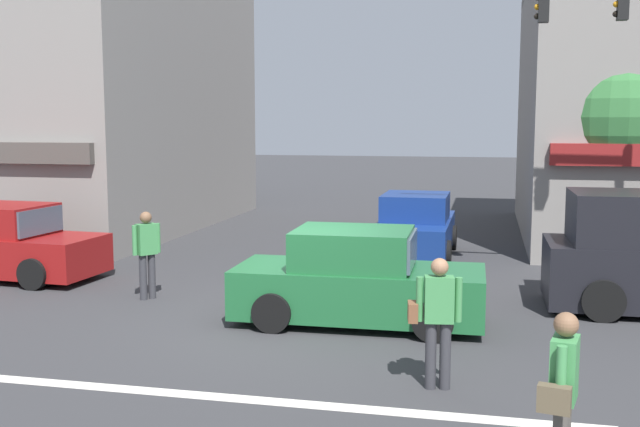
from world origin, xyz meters
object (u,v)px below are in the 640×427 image
object	(u,v)px
sedan_crossing_rightbound	(6,245)
street_tree	(617,118)
pedestrian_foreground_with_bag	(563,391)
sedan_parked_curbside	(416,228)
pedestrian_far_side	(147,250)
pedestrian_mid_crossing	(437,315)
sedan_crossing_leftbound	(358,281)

from	to	relation	value
sedan_crossing_rightbound	street_tree	bearing A→B (deg)	21.70
sedan_crossing_rightbound	pedestrian_foreground_with_bag	world-z (taller)	pedestrian_foreground_with_bag
pedestrian_foreground_with_bag	sedan_parked_curbside	bearing A→B (deg)	101.65
sedan_crossing_rightbound	pedestrian_far_side	bearing A→B (deg)	-16.74
street_tree	sedan_parked_curbside	xyz separation A→B (m)	(-4.70, -0.77, -2.71)
pedestrian_mid_crossing	pedestrian_far_side	size ratio (longest dim) A/B	1.00
sedan_crossing_leftbound	pedestrian_foreground_with_bag	distance (m)	5.96
sedan_crossing_leftbound	pedestrian_far_side	size ratio (longest dim) A/B	2.47
sedan_parked_curbside	sedan_crossing_rightbound	bearing A→B (deg)	-152.08
street_tree	pedestrian_foreground_with_bag	size ratio (longest dim) A/B	3.02
pedestrian_foreground_with_bag	sedan_crossing_rightbound	bearing A→B (deg)	146.08
pedestrian_foreground_with_bag	pedestrian_mid_crossing	distance (m)	2.75
sedan_parked_curbside	pedestrian_mid_crossing	xyz separation A→B (m)	(1.12, -9.20, 0.24)
street_tree	sedan_crossing_rightbound	distance (m)	14.29
street_tree	sedan_crossing_leftbound	world-z (taller)	street_tree
sedan_crossing_leftbound	sedan_crossing_rightbound	bearing A→B (deg)	166.32
pedestrian_mid_crossing	pedestrian_far_side	distance (m)	6.72
pedestrian_far_side	pedestrian_foreground_with_bag	bearing A→B (deg)	-41.24
street_tree	sedan_crossing_rightbound	xyz separation A→B (m)	(-13.03, -5.19, -2.71)
street_tree	pedestrian_mid_crossing	world-z (taller)	street_tree
sedan_crossing_leftbound	pedestrian_foreground_with_bag	bearing A→B (deg)	-62.38
street_tree	pedestrian_foreground_with_bag	distance (m)	12.85
sedan_crossing_rightbound	pedestrian_foreground_with_bag	size ratio (longest dim) A/B	2.52
street_tree	sedan_parked_curbside	size ratio (longest dim) A/B	1.23
sedan_crossing_rightbound	pedestrian_far_side	size ratio (longest dim) A/B	2.52
pedestrian_mid_crossing	street_tree	bearing A→B (deg)	70.27
sedan_crossing_leftbound	pedestrian_foreground_with_bag	world-z (taller)	pedestrian_foreground_with_bag
sedan_crossing_rightbound	pedestrian_far_side	world-z (taller)	pedestrian_far_side
pedestrian_mid_crossing	sedan_crossing_rightbound	bearing A→B (deg)	153.19
street_tree	pedestrian_far_side	distance (m)	11.46
street_tree	sedan_crossing_rightbound	world-z (taller)	street_tree
sedan_parked_curbside	pedestrian_mid_crossing	world-z (taller)	pedestrian_mid_crossing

